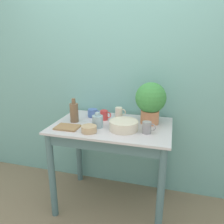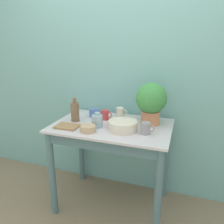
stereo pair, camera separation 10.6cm
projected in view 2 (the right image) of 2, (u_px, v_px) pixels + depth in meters
The scene contains 12 objects.
wall_back at pixel (125, 81), 2.25m from camera, with size 6.00×0.05×2.40m.
counter_table at pixel (111, 145), 2.02m from camera, with size 1.06×0.69×0.86m.
potted_plant at pixel (151, 101), 1.94m from camera, with size 0.28×0.28×0.38m.
bowl_wash_large at pixel (123, 126), 1.85m from camera, with size 0.24×0.24×0.08m.
bottle_tall at pixel (75, 111), 2.05m from camera, with size 0.08×0.08×0.23m.
bottle_short at pixel (97, 121), 1.92m from camera, with size 0.10×0.10×0.13m.
mug_blue at pixel (94, 113), 2.21m from camera, with size 0.13×0.10×0.08m.
mug_grey at pixel (146, 128), 1.77m from camera, with size 0.11×0.08×0.10m.
mug_cream at pixel (120, 112), 2.17m from camera, with size 0.11×0.07×0.10m.
mug_red at pixel (105, 115), 2.11m from camera, with size 0.11×0.07×0.09m.
bowl_small_tan at pixel (88, 128), 1.82m from camera, with size 0.13×0.13×0.05m.
tray_board at pixel (67, 126), 1.92m from camera, with size 0.20×0.15×0.02m.
Camera 2 is at (0.60, -1.42, 1.56)m, focal length 35.00 mm.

